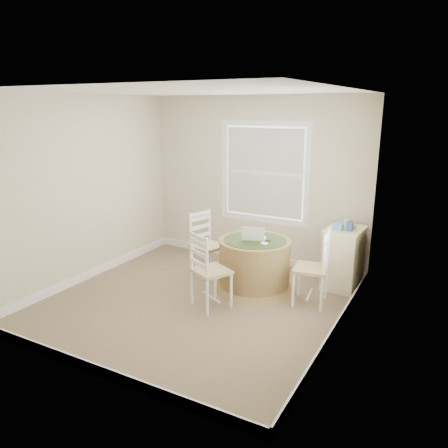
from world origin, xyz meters
The scene contains 14 objects.
room centered at (0.17, 0.16, 1.30)m, with size 3.64×3.64×2.64m.
round_table centered at (0.48, 0.76, 0.38)m, with size 1.16×1.16×0.70m.
chair_left centered at (-0.29, 0.82, 0.47)m, with size 0.42×0.40×0.95m, color white, non-canonical shape.
chair_near centered at (0.24, -0.01, 0.47)m, with size 0.42×0.40×0.95m, color white, non-canonical shape.
chair_right centered at (1.30, 0.66, 0.47)m, with size 0.42×0.40×0.95m, color white, non-canonical shape.
laptop centered at (0.46, 0.77, 0.73)m, with size 0.37×0.34×0.21m.
mouse centered at (0.63, 0.67, 0.70)m, with size 0.06×0.09×0.03m, color white.
phone centered at (0.68, 0.65, 0.70)m, with size 0.04×0.09×0.02m, color #B7BABF.
keys centered at (0.65, 0.80, 0.70)m, with size 0.06×0.05×0.03m, color black.
corner_chest centered at (1.52, 1.40, 0.42)m, with size 0.51×0.65×0.84m.
tissue_box centered at (1.45, 1.24, 0.89)m, with size 0.12×0.12×0.10m, color #5499C0.
box_yellow centered at (1.58, 1.42, 0.87)m, with size 0.15×0.10×0.06m, color #EAB952.
box_blue centered at (1.60, 1.31, 0.90)m, with size 0.08×0.08×0.12m, color #334E9B.
cup_cream centered at (1.50, 1.57, 0.89)m, with size 0.07×0.07×0.09m, color beige.
Camera 1 is at (2.79, -4.36, 2.44)m, focal length 35.00 mm.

